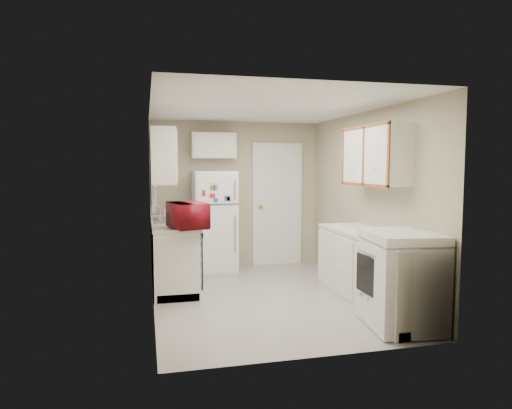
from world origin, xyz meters
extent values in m
plane|color=#B6B2AB|center=(0.00, 0.00, 0.00)|extent=(3.80, 3.80, 0.00)
plane|color=white|center=(0.00, 0.00, 2.40)|extent=(3.80, 3.80, 0.00)
plane|color=tan|center=(-1.40, 0.00, 1.20)|extent=(3.80, 3.80, 0.00)
plane|color=tan|center=(1.40, 0.00, 1.20)|extent=(3.80, 3.80, 0.00)
plane|color=tan|center=(0.00, 1.90, 1.20)|extent=(2.80, 2.80, 0.00)
plane|color=tan|center=(0.00, -1.90, 1.20)|extent=(2.80, 2.80, 0.00)
cube|color=silver|center=(-1.10, 0.90, 0.45)|extent=(0.60, 1.80, 0.90)
cube|color=black|center=(-0.81, 0.30, 0.49)|extent=(0.03, 0.58, 0.72)
cube|color=gray|center=(-1.10, 1.05, 0.86)|extent=(0.54, 0.74, 0.16)
imported|color=maroon|center=(-0.96, 0.15, 1.05)|extent=(0.64, 0.46, 0.39)
imported|color=silver|center=(-1.15, 1.54, 1.00)|extent=(0.10, 0.10, 0.17)
cube|color=silver|center=(-1.36, 1.05, 1.60)|extent=(0.10, 0.98, 1.08)
cube|color=silver|center=(-1.25, 0.22, 1.80)|extent=(0.30, 0.45, 0.70)
cube|color=white|center=(-0.42, 1.56, 0.80)|extent=(0.66, 0.64, 1.60)
cube|color=silver|center=(-0.40, 1.75, 2.00)|extent=(0.70, 0.30, 0.40)
cube|color=white|center=(0.70, 1.86, 1.02)|extent=(0.86, 0.06, 2.08)
cube|color=silver|center=(1.10, -0.80, 0.45)|extent=(0.60, 2.00, 0.90)
cube|color=white|center=(1.09, -1.39, 0.51)|extent=(0.77, 0.91, 1.01)
cube|color=silver|center=(1.25, -0.50, 1.80)|extent=(0.30, 1.20, 0.70)
camera|label=1|loc=(-1.46, -5.55, 1.69)|focal=32.00mm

